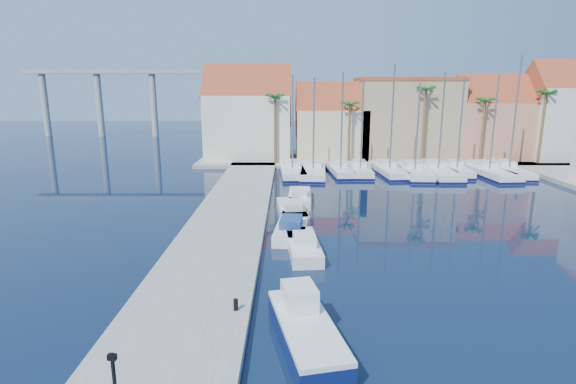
# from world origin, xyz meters

# --- Properties ---
(ground) EXTENTS (260.00, 260.00, 0.00)m
(ground) POSITION_xyz_m (0.00, 0.00, 0.00)
(ground) COLOR black
(ground) RESTS_ON ground
(quay_west) EXTENTS (6.00, 77.00, 0.50)m
(quay_west) POSITION_xyz_m (-9.00, 13.50, 0.25)
(quay_west) COLOR gray
(quay_west) RESTS_ON ground
(shore_north) EXTENTS (54.00, 16.00, 0.50)m
(shore_north) POSITION_xyz_m (10.00, 48.00, 0.25)
(shore_north) COLOR gray
(shore_north) RESTS_ON ground
(bollard) EXTENTS (0.22, 0.22, 0.55)m
(bollard) POSITION_xyz_m (-6.66, 0.13, 0.77)
(bollard) COLOR black
(bollard) RESTS_ON quay_west
(fishing_boat) EXTENTS (3.38, 6.59, 2.20)m
(fishing_boat) POSITION_xyz_m (-3.52, -1.91, 0.73)
(fishing_boat) COLOR #0D184F
(fishing_boat) RESTS_ON ground
(motorboat_west_0) EXTENTS (2.38, 6.14, 1.40)m
(motorboat_west_0) POSITION_xyz_m (-3.23, 8.89, 0.51)
(motorboat_west_0) COLOR white
(motorboat_west_0) RESTS_ON ground
(motorboat_west_1) EXTENTS (2.82, 6.93, 1.40)m
(motorboat_west_1) POSITION_xyz_m (-3.96, 12.80, 0.51)
(motorboat_west_1) COLOR white
(motorboat_west_1) RESTS_ON ground
(motorboat_west_2) EXTENTS (2.72, 6.74, 1.40)m
(motorboat_west_2) POSITION_xyz_m (-3.94, 17.63, 0.51)
(motorboat_west_2) COLOR white
(motorboat_west_2) RESTS_ON ground
(motorboat_west_3) EXTENTS (2.24, 6.41, 1.40)m
(motorboat_west_3) POSITION_xyz_m (-3.17, 22.38, 0.51)
(motorboat_west_3) COLOR white
(motorboat_west_3) RESTS_ON ground
(sailboat_0) EXTENTS (3.51, 10.99, 12.08)m
(sailboat_0) POSITION_xyz_m (-3.76, 36.16, 0.57)
(sailboat_0) COLOR white
(sailboat_0) RESTS_ON ground
(sailboat_1) EXTENTS (3.73, 11.28, 11.75)m
(sailboat_1) POSITION_xyz_m (-1.14, 35.77, 0.56)
(sailboat_1) COLOR white
(sailboat_1) RESTS_ON ground
(sailboat_2) EXTENTS (2.88, 8.62, 12.37)m
(sailboat_2) POSITION_xyz_m (2.18, 36.11, 0.61)
(sailboat_2) COLOR white
(sailboat_2) RESTS_ON ground
(sailboat_3) EXTENTS (2.68, 9.06, 11.53)m
(sailboat_3) POSITION_xyz_m (4.72, 36.39, 0.59)
(sailboat_3) COLOR white
(sailboat_3) RESTS_ON ground
(sailboat_4) EXTENTS (3.41, 10.02, 13.27)m
(sailboat_4) POSITION_xyz_m (8.22, 36.24, 0.60)
(sailboat_4) COLOR white
(sailboat_4) RESTS_ON ground
(sailboat_5) EXTENTS (3.49, 10.81, 11.09)m
(sailboat_5) POSITION_xyz_m (11.21, 35.46, 0.56)
(sailboat_5) COLOR white
(sailboat_5) RESTS_ON ground
(sailboat_6) EXTENTS (3.13, 11.84, 12.36)m
(sailboat_6) POSITION_xyz_m (14.12, 35.90, 0.56)
(sailboat_6) COLOR white
(sailboat_6) RESTS_ON ground
(sailboat_7) EXTENTS (2.87, 8.80, 11.95)m
(sailboat_7) POSITION_xyz_m (16.73, 36.48, 0.60)
(sailboat_7) COLOR white
(sailboat_7) RESTS_ON ground
(sailboat_8) EXTENTS (3.92, 11.71, 12.04)m
(sailboat_8) POSITION_xyz_m (20.25, 35.67, 0.56)
(sailboat_8) COLOR white
(sailboat_8) RESTS_ON ground
(sailboat_9) EXTENTS (3.25, 10.64, 14.38)m
(sailboat_9) POSITION_xyz_m (23.10, 36.35, 0.60)
(sailboat_9) COLOR white
(sailboat_9) RESTS_ON ground
(building_0) EXTENTS (12.30, 9.00, 13.50)m
(building_0) POSITION_xyz_m (-10.00, 47.00, 6.52)
(building_0) COLOR beige
(building_0) RESTS_ON shore_north
(building_1) EXTENTS (10.30, 8.00, 11.00)m
(building_1) POSITION_xyz_m (2.00, 47.00, 5.30)
(building_1) COLOR beige
(building_1) RESTS_ON shore_north
(building_2) EXTENTS (14.20, 10.20, 11.50)m
(building_2) POSITION_xyz_m (13.00, 48.00, 6.26)
(building_2) COLOR tan
(building_2) RESTS_ON shore_north
(building_3) EXTENTS (10.30, 8.00, 12.00)m
(building_3) POSITION_xyz_m (25.00, 47.00, 5.86)
(building_3) COLOR tan
(building_3) RESTS_ON shore_north
(building_4) EXTENTS (8.30, 8.00, 14.00)m
(building_4) POSITION_xyz_m (34.00, 46.00, 6.97)
(building_4) COLOR silver
(building_4) RESTS_ON shore_north
(palm_0) EXTENTS (2.60, 2.60, 10.15)m
(palm_0) POSITION_xyz_m (-6.00, 42.00, 9.08)
(palm_0) COLOR brown
(palm_0) RESTS_ON shore_north
(palm_1) EXTENTS (2.60, 2.60, 9.15)m
(palm_1) POSITION_xyz_m (4.00, 42.00, 8.14)
(palm_1) COLOR brown
(palm_1) RESTS_ON shore_north
(palm_2) EXTENTS (2.60, 2.60, 11.15)m
(palm_2) POSITION_xyz_m (14.00, 42.00, 10.02)
(palm_2) COLOR brown
(palm_2) RESTS_ON shore_north
(palm_3) EXTENTS (2.60, 2.60, 9.65)m
(palm_3) POSITION_xyz_m (22.00, 42.00, 8.61)
(palm_3) COLOR brown
(palm_3) RESTS_ON shore_north
(palm_4) EXTENTS (2.60, 2.60, 10.65)m
(palm_4) POSITION_xyz_m (30.00, 42.00, 9.55)
(palm_4) COLOR brown
(palm_4) RESTS_ON shore_north
(viaduct) EXTENTS (48.00, 2.20, 14.45)m
(viaduct) POSITION_xyz_m (-39.07, 82.00, 10.25)
(viaduct) COLOR #9E9E99
(viaduct) RESTS_ON ground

